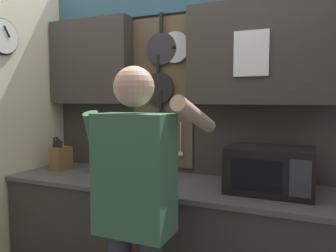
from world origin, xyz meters
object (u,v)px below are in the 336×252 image
(microwave, at_px, (270,170))
(person, at_px, (136,199))
(utensil_crock, at_px, (98,163))
(knife_block, at_px, (61,158))

(microwave, bearing_deg, person, -133.69)
(utensil_crock, bearing_deg, knife_block, -179.82)
(person, bearing_deg, microwave, 46.31)
(person, bearing_deg, knife_block, 149.23)
(utensil_crock, bearing_deg, microwave, -0.06)
(knife_block, relative_size, utensil_crock, 0.80)
(knife_block, distance_m, person, 1.19)
(knife_block, bearing_deg, microwave, -0.01)
(utensil_crock, height_order, person, person)
(knife_block, height_order, person, person)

